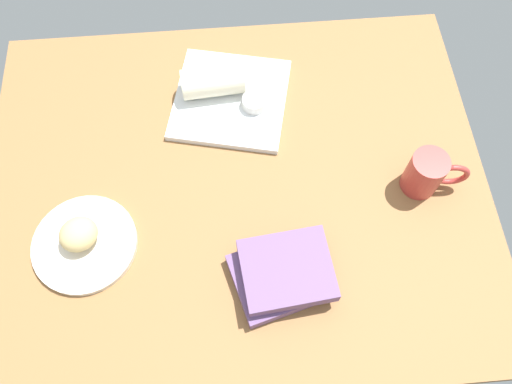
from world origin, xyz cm
name	(u,v)px	position (x,y,z in cm)	size (l,w,h in cm)	color
dining_table	(237,186)	(0.00, 0.00, 2.00)	(110.00, 90.00, 4.00)	olive
round_plate	(85,244)	(-32.21, -11.95, 4.70)	(21.52, 21.52, 1.40)	silver
scone_pastry	(78,234)	(-32.44, -11.13, 8.27)	(7.80, 7.26, 5.74)	#D2B776
square_plate	(232,99)	(0.36, 21.71, 4.80)	(25.85, 25.85, 1.60)	white
sauce_cup	(254,102)	(5.47, 18.93, 7.00)	(5.66, 5.66, 2.62)	silver
breakfast_wrap	(213,81)	(-3.72, 23.94, 9.10)	(6.99, 6.99, 14.36)	beige
book_stack	(283,273)	(7.79, -22.30, 7.19)	(21.32, 19.05, 6.46)	#6B4C7A
coffee_mug	(427,173)	(39.96, -3.90, 9.32)	(13.23, 7.79, 10.43)	#B23833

